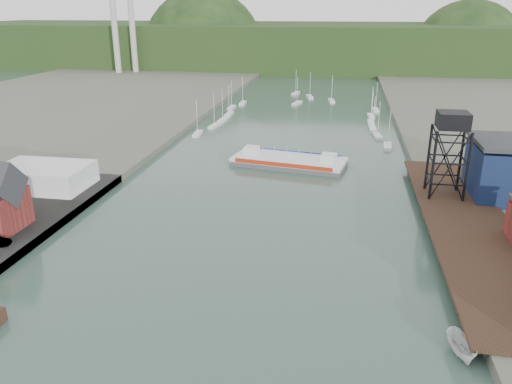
% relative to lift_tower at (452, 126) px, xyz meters
% --- Properties ---
extents(east_pier, '(14.00, 70.00, 2.45)m').
position_rel_lift_tower_xyz_m(east_pier, '(2.00, -13.00, -13.75)').
color(east_pier, black).
rests_on(east_pier, ground).
extents(white_shed, '(18.00, 12.00, 4.50)m').
position_rel_lift_tower_xyz_m(white_shed, '(-79.00, -8.00, -11.80)').
color(white_shed, silver).
rests_on(white_shed, west_quay).
extents(lift_tower, '(6.50, 6.50, 16.00)m').
position_rel_lift_tower_xyz_m(lift_tower, '(0.00, 0.00, 0.00)').
color(lift_tower, black).
rests_on(lift_tower, east_pier).
extents(marina_sailboats, '(57.71, 92.65, 0.90)m').
position_rel_lift_tower_xyz_m(marina_sailboats, '(-34.92, 80.46, -15.30)').
color(marina_sailboats, silver).
rests_on(marina_sailboats, ground).
extents(smokestacks, '(11.20, 8.20, 60.00)m').
position_rel_lift_tower_xyz_m(smokestacks, '(-141.00, 174.50, 14.35)').
color(smokestacks, '#ACACA6').
rests_on(smokestacks, ground).
extents(distant_hills, '(500.00, 120.00, 80.00)m').
position_rel_lift_tower_xyz_m(distant_hills, '(-38.98, 243.35, -5.27)').
color(distant_hills, black).
rests_on(distant_hills, ground).
extents(chain_ferry, '(28.29, 15.24, 3.86)m').
position_rel_lift_tower_xyz_m(chain_ferry, '(-32.14, 20.31, -14.54)').
color(chain_ferry, '#4B4B4D').
rests_on(chain_ferry, ground).
extents(motorboat, '(3.13, 5.97, 2.19)m').
position_rel_lift_tower_xyz_m(motorboat, '(-5.59, -46.50, -14.55)').
color(motorboat, silver).
rests_on(motorboat, ground).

